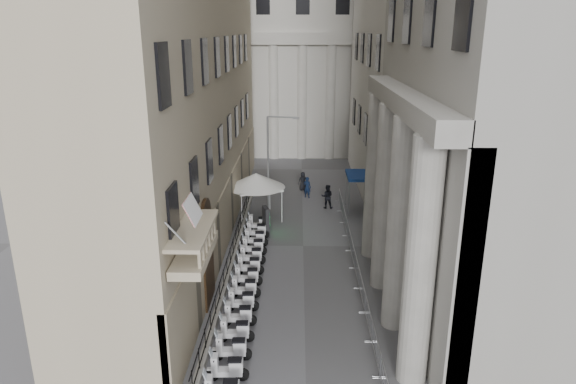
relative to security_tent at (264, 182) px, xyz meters
The scene contains 31 objects.
far_building 27.04m from the security_tent, 83.25° to the left, with size 22.00×10.00×30.00m, color beige.
iron_fence 6.81m from the security_tent, 103.69° to the right, with size 0.30×28.00×1.40m, color black, non-canonical shape.
blue_awning 7.83m from the security_tent, 16.04° to the left, with size 1.60×3.00×3.00m, color navy, non-canonical shape.
scooter_1 18.53m from the security_tent, 90.91° to the right, with size 0.56×1.40×1.50m, color silver, non-canonical shape.
scooter_2 17.21m from the security_tent, 90.98° to the right, with size 0.56×1.40×1.50m, color silver, non-canonical shape.
scooter_3 15.89m from the security_tent, 91.07° to the right, with size 0.56×1.40×1.50m, color silver, non-canonical shape.
scooter_4 14.58m from the security_tent, 91.17° to the right, with size 0.56×1.40×1.50m, color silver, non-canonical shape.
scooter_5 13.27m from the security_tent, 91.29° to the right, with size 0.56×1.40×1.50m, color silver, non-canonical shape.
scooter_6 11.96m from the security_tent, 91.44° to the right, with size 0.56×1.40×1.50m, color silver, non-canonical shape.
scooter_7 10.67m from the security_tent, 91.63° to the right, with size 0.56×1.40×1.50m, color silver, non-canonical shape.
scooter_8 9.39m from the security_tent, 91.87° to the right, with size 0.56×1.40×1.50m, color silver, non-canonical shape.
scooter_9 8.13m from the security_tent, 92.20° to the right, with size 0.56×1.40×1.50m, color silver, non-canonical shape.
scooter_10 6.89m from the security_tent, 92.67° to the right, with size 0.56×1.40×1.50m, color silver, non-canonical shape.
scooter_11 5.70m from the security_tent, 93.40° to the right, with size 0.56×1.40×1.50m, color silver, non-canonical shape.
scooter_12 4.60m from the security_tent, 94.67° to the right, with size 0.56×1.40×1.50m, color silver, non-canonical shape.
scooter_13 3.67m from the security_tent, 97.46° to the right, with size 0.56×1.40×1.50m, color silver, non-canonical shape.
barrier_1 18.00m from the security_tent, 70.80° to the right, with size 0.60×2.40×1.10m, color #A4A6AB, non-canonical shape.
barrier_2 15.70m from the security_tent, 67.74° to the right, with size 0.60×2.40×1.10m, color #A4A6AB, non-canonical shape.
barrier_3 13.47m from the security_tent, 63.62° to the right, with size 0.60×2.40×1.10m, color #A4A6AB, non-canonical shape.
barrier_4 11.34m from the security_tent, 57.80° to the right, with size 0.60×2.40×1.10m, color #A4A6AB, non-canonical shape.
barrier_5 9.41m from the security_tent, 49.25° to the right, with size 0.60×2.40×1.10m, color #A4A6AB, non-canonical shape.
barrier_6 7.80m from the security_tent, 36.23° to the right, with size 0.60×2.40×1.10m, color #A4A6AB, non-canonical shape.
barrier_7 6.76m from the security_tent, 16.95° to the right, with size 0.60×2.40×1.10m, color #A4A6AB, non-canonical shape.
barrier_8 6.56m from the security_tent, ahead, with size 0.60×2.40×1.10m, color #A4A6AB, non-canonical shape.
barrier_9 7.27m from the security_tent, 28.84° to the left, with size 0.60×2.40×1.10m, color #A4A6AB, non-canonical shape.
security_tent is the anchor object (origin of this frame).
street_lamp 2.37m from the security_tent, 74.96° to the left, with size 2.41×0.64×7.46m.
info_kiosk 3.58m from the security_tent, 83.96° to the right, with size 0.58×1.00×2.04m.
pedestrian_a 6.58m from the security_tent, 58.83° to the left, with size 0.65×0.43×1.79m, color #0C1833.
pedestrian_b 5.82m from the security_tent, 29.67° to the left, with size 0.93×0.72×1.91m, color black.
pedestrian_c 8.25m from the security_tent, 68.74° to the left, with size 0.80×0.52×1.63m, color black.
Camera 1 is at (-0.36, -11.63, 13.49)m, focal length 32.00 mm.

